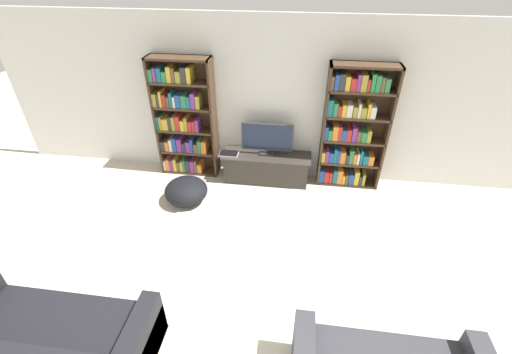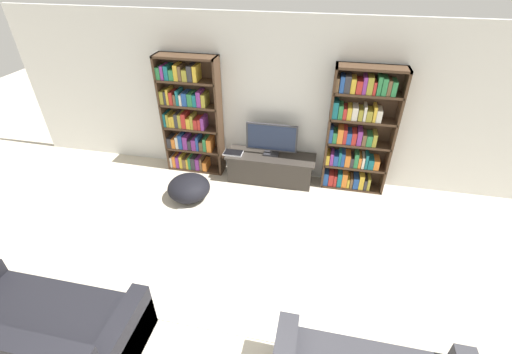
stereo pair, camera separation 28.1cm
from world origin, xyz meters
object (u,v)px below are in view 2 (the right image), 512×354
(beanbag_ottoman, at_px, (189,188))
(bookshelf_left, at_px, (190,118))
(laptop, at_px, (233,153))
(bookshelf_right, at_px, (357,133))
(tv_stand, at_px, (270,168))
(couch_left_sectional, at_px, (37,334))
(television, at_px, (272,139))

(beanbag_ottoman, bearing_deg, bookshelf_left, 104.78)
(bookshelf_left, bearing_deg, laptop, -12.77)
(bookshelf_left, distance_m, bookshelf_right, 2.71)
(bookshelf_right, height_order, laptop, bookshelf_right)
(tv_stand, bearing_deg, bookshelf_left, 175.34)
(bookshelf_right, relative_size, laptop, 6.38)
(bookshelf_left, distance_m, beanbag_ottoman, 1.19)
(bookshelf_left, xyz_separation_m, laptop, (0.78, -0.18, -0.47))
(bookshelf_left, distance_m, couch_left_sectional, 3.61)
(bookshelf_left, height_order, laptop, bookshelf_left)
(laptop, bearing_deg, tv_stand, 5.69)
(tv_stand, bearing_deg, bookshelf_right, 4.94)
(tv_stand, bearing_deg, couch_left_sectional, -115.85)
(bookshelf_right, bearing_deg, couch_left_sectional, -130.02)
(tv_stand, distance_m, beanbag_ottoman, 1.40)
(laptop, bearing_deg, bookshelf_left, 167.23)
(bookshelf_left, distance_m, tv_stand, 1.58)
(beanbag_ottoman, bearing_deg, bookshelf_right, 19.41)
(bookshelf_left, height_order, television, bookshelf_left)
(bookshelf_left, relative_size, beanbag_ottoman, 3.01)
(couch_left_sectional, bearing_deg, laptop, 72.88)
(bookshelf_right, distance_m, beanbag_ottoman, 2.74)
(television, distance_m, beanbag_ottoman, 1.53)
(tv_stand, xyz_separation_m, couch_left_sectional, (-1.66, -3.42, 0.03))
(tv_stand, distance_m, laptop, 0.67)
(television, relative_size, beanbag_ottoman, 1.25)
(tv_stand, xyz_separation_m, television, (-0.00, 0.04, 0.53))
(laptop, distance_m, couch_left_sectional, 3.52)
(bookshelf_left, xyz_separation_m, couch_left_sectional, (-0.26, -3.54, -0.70))
(bookshelf_right, distance_m, television, 1.33)
(television, bearing_deg, tv_stand, -90.00)
(couch_left_sectional, bearing_deg, bookshelf_right, 49.98)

